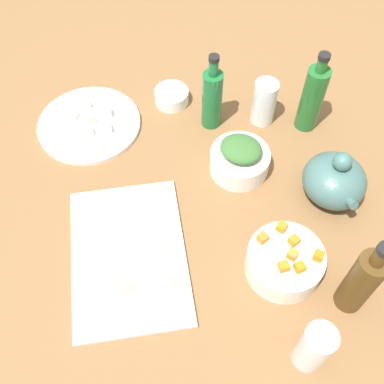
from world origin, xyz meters
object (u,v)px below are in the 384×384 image
Objects in this scene: plate_tofu at (89,124)px; teapot at (335,180)px; bottle_3 at (312,98)px; bottle_1 at (362,281)px; cutting_board at (129,255)px; bowl_small_side at (172,96)px; bowl_greens at (239,161)px; drinking_glass_0 at (264,102)px; bottle_2 at (212,98)px; drinking_glass_1 at (314,347)px; bowl_carrots at (284,262)px.

plate_tofu is 1.61× the size of teapot.
bottle_1 is at bearing -12.24° from bottle_3.
bottle_1 is at bearing 62.96° from cutting_board.
bowl_small_side is at bearing -143.54° from teapot.
plate_tofu is 39.65cm from bowl_greens.
bottle_3 is 1.85× the size of drinking_glass_0.
bottle_2 is 23.94cm from bottle_3.
cutting_board is 56.86cm from bottle_3.
drinking_glass_0 is at bearing 60.05° from bowl_small_side.
teapot is 1.27× the size of drinking_glass_1.
cutting_board is 1.53× the size of bottle_1.
bottle_3 is 11.57cm from drinking_glass_0.
bowl_greens is at bearing -178.64° from bowl_carrots.
bottle_1 is (62.35, 20.98, 7.52)cm from bowl_small_side.
bottle_3 is at bearing 65.98° from drinking_glass_0.
teapot reaches higher than drinking_glass_0.
bottle_1 reaches higher than drinking_glass_1.
bottle_3 reaches higher than cutting_board.
bottle_1 is (24.47, -7.01, 3.99)cm from teapot.
plate_tofu is 1.68× the size of bowl_carrots.
bowl_small_side is at bearing 155.37° from cutting_board.
bowl_carrots reaches higher than cutting_board.
bowl_greens is at bearing 178.33° from drinking_glass_1.
bowl_greens is 0.63× the size of bottle_3.
bowl_small_side is 0.70× the size of drinking_glass_1.
drinking_glass_1 reaches higher than bowl_carrots.
bowl_carrots is at bearing 11.61° from bowl_small_side.
cutting_board is 42.75cm from bottle_2.
cutting_board is at bearing -40.29° from bottle_2.
drinking_glass_0 is at bearing 166.23° from bowl_carrots.
bowl_carrots is 41.88cm from bottle_3.
bowl_carrots is at bearing 33.69° from plate_tofu.
bottle_2 is (-28.05, -20.04, 3.27)cm from teapot.
drinking_glass_1 is (28.71, 28.07, 5.85)cm from cutting_board.
bottle_3 reaches higher than plate_tofu.
bottle_2 is at bearing 38.95° from bowl_small_side.
teapot reaches higher than drinking_glass_1.
plate_tofu is at bearing -175.46° from cutting_board.
plate_tofu is 1.15× the size of bottle_1.
teapot is (34.82, 50.26, 4.77)cm from plate_tofu.
plate_tofu is 22.51cm from bowl_small_side.
teapot is at bearing 94.80° from cutting_board.
plate_tofu is 55.56cm from bottle_3.
drinking_glass_1 is at bearing 44.35° from cutting_board.
plate_tofu reaches higher than cutting_board.
bowl_greens is 1.09× the size of drinking_glass_1.
bowl_carrots is at bearing -133.50° from bottle_1.
drinking_glass_0 is (11.99, 20.82, 4.14)cm from bowl_small_side.
cutting_board is 47.59cm from teapot.
bowl_carrots reaches higher than bowl_small_side.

